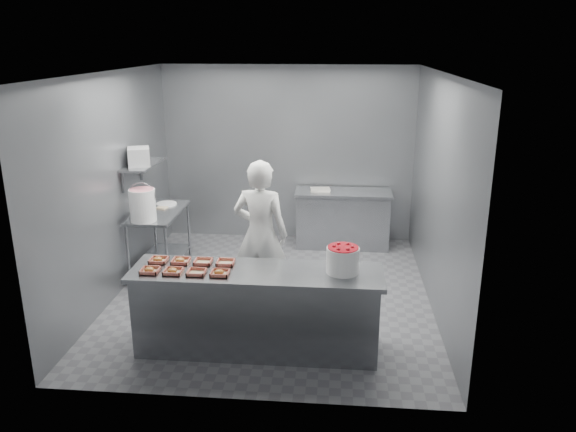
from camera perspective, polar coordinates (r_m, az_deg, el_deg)
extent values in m
plane|color=#4C4C51|center=(7.36, -1.59, -7.92)|extent=(4.50, 4.50, 0.00)
plane|color=white|center=(6.66, -1.80, 14.39)|extent=(4.50, 4.50, 0.00)
cube|color=slate|center=(9.06, 0.00, 6.29)|extent=(4.00, 0.04, 2.80)
cube|color=slate|center=(7.39, -17.31, 2.91)|extent=(0.04, 4.50, 2.80)
cube|color=slate|center=(6.94, 14.96, 2.20)|extent=(0.04, 4.50, 2.80)
cube|color=slate|center=(5.78, -3.23, -5.79)|extent=(2.60, 0.70, 0.05)
cube|color=slate|center=(5.97, -3.16, -9.76)|extent=(2.50, 0.64, 0.85)
cube|color=slate|center=(7.94, -13.04, 0.35)|extent=(0.60, 1.20, 0.04)
cube|color=slate|center=(8.16, -12.71, -4.22)|extent=(0.56, 1.15, 0.03)
cylinder|color=slate|center=(7.67, -15.93, -3.97)|extent=(0.04, 0.04, 0.88)
cylinder|color=slate|center=(7.50, -12.21, -4.17)|extent=(0.04, 0.04, 0.88)
cylinder|color=slate|center=(8.66, -13.36, -1.30)|extent=(0.04, 0.04, 0.88)
cylinder|color=slate|center=(8.51, -10.03, -1.42)|extent=(0.04, 0.04, 0.88)
cube|color=slate|center=(8.80, 5.64, 2.36)|extent=(1.50, 0.60, 0.05)
cube|color=slate|center=(8.93, 5.56, -0.43)|extent=(1.44, 0.55, 0.85)
cube|color=slate|center=(7.83, -14.56, 5.07)|extent=(0.35, 0.90, 0.03)
cube|color=tan|center=(5.89, -13.83, -5.40)|extent=(0.18, 0.18, 0.04)
cube|color=white|center=(5.89, -13.36, -5.46)|extent=(0.10, 0.06, 0.00)
ellipsoid|color=#B05C2C|center=(5.88, -13.93, -5.30)|extent=(0.10, 0.10, 0.05)
cube|color=tan|center=(5.81, -11.58, -5.53)|extent=(0.18, 0.18, 0.04)
cube|color=white|center=(5.82, -11.10, -5.59)|extent=(0.10, 0.06, 0.00)
ellipsoid|color=#B05C2C|center=(5.81, -11.68, -5.43)|extent=(0.10, 0.10, 0.05)
cube|color=tan|center=(5.75, -9.27, -5.65)|extent=(0.18, 0.18, 0.04)
cube|color=white|center=(5.76, -8.80, -5.71)|extent=(0.10, 0.06, 0.00)
cube|color=tan|center=(5.70, -6.92, -5.77)|extent=(0.18, 0.18, 0.04)
cube|color=white|center=(5.71, -6.44, -5.83)|extent=(0.10, 0.06, 0.00)
ellipsoid|color=#B05C2C|center=(5.70, -7.02, -5.68)|extent=(0.10, 0.10, 0.05)
cube|color=tan|center=(6.13, -13.00, -4.39)|extent=(0.18, 0.18, 0.04)
cube|color=white|center=(6.13, -12.55, -4.45)|extent=(0.10, 0.06, 0.00)
ellipsoid|color=#B05C2C|center=(6.13, -13.09, -4.30)|extent=(0.10, 0.10, 0.05)
cube|color=tan|center=(6.06, -10.83, -4.51)|extent=(0.18, 0.18, 0.04)
cube|color=white|center=(6.07, -10.38, -4.56)|extent=(0.10, 0.06, 0.00)
ellipsoid|color=#B05C2C|center=(6.06, -10.93, -4.41)|extent=(0.10, 0.10, 0.05)
cube|color=tan|center=(6.00, -8.62, -4.61)|extent=(0.18, 0.18, 0.04)
cube|color=white|center=(6.01, -8.17, -4.67)|extent=(0.10, 0.06, 0.00)
cube|color=tan|center=(5.95, -6.37, -4.71)|extent=(0.18, 0.18, 0.04)
cube|color=white|center=(5.96, -5.91, -4.77)|extent=(0.10, 0.06, 0.00)
imported|color=silver|center=(6.78, -2.80, -1.87)|extent=(0.73, 0.54, 1.83)
cylinder|color=white|center=(5.70, 5.58, -4.49)|extent=(0.33, 0.33, 0.27)
cylinder|color=red|center=(5.65, 5.62, -3.34)|extent=(0.31, 0.31, 0.04)
cylinder|color=white|center=(7.50, -14.55, 1.07)|extent=(0.33, 0.33, 0.42)
cylinder|color=#DE6F78|center=(7.44, -14.67, 2.60)|extent=(0.31, 0.31, 0.02)
torus|color=slate|center=(7.46, -14.62, 2.00)|extent=(0.35, 0.01, 0.35)
cylinder|color=white|center=(8.22, -12.25, 1.21)|extent=(0.34, 0.34, 0.02)
cube|color=#CCB28C|center=(8.06, -12.67, 0.83)|extent=(0.16, 0.15, 0.02)
cube|color=gray|center=(7.70, -14.92, 5.85)|extent=(0.37, 0.39, 0.24)
cube|color=silver|center=(8.80, 3.31, 2.70)|extent=(0.32, 0.25, 0.04)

